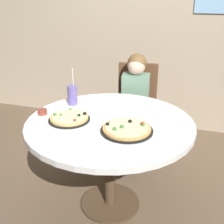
{
  "coord_description": "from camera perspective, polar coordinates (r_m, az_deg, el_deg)",
  "views": [
    {
      "loc": [
        0.59,
        -1.76,
        1.61
      ],
      "look_at": [
        0.0,
        0.05,
        0.8
      ],
      "focal_mm": 45.38,
      "sensor_mm": 36.0,
      "label": 1
    }
  ],
  "objects": [
    {
      "name": "pizza_veggie",
      "position": [
        1.89,
        2.98,
        -3.45
      ],
      "size": [
        0.35,
        0.35,
        0.05
      ],
      "color": "black",
      "rests_on": "dining_table"
    },
    {
      "name": "ground_plane",
      "position": [
        2.46,
        -0.38,
        -17.88
      ],
      "size": [
        8.0,
        8.0,
        0.0
      ],
      "primitive_type": "plane",
      "color": "brown"
    },
    {
      "name": "soda_cup",
      "position": [
        2.35,
        -7.97,
        3.44
      ],
      "size": [
        0.08,
        0.08,
        0.31
      ],
      "color": "#6659A5",
      "rests_on": "dining_table"
    },
    {
      "name": "wall_with_window",
      "position": [
        3.52,
        8.95,
        20.18
      ],
      "size": [
        5.2,
        0.14,
        2.9
      ],
      "color": "tan",
      "rests_on": "ground_plane"
    },
    {
      "name": "pizza_cheese",
      "position": [
        2.08,
        -8.59,
        -1.21
      ],
      "size": [
        0.3,
        0.3,
        0.05
      ],
      "color": "black",
      "rests_on": "dining_table"
    },
    {
      "name": "dining_table",
      "position": [
        2.09,
        -0.43,
        -4.23
      ],
      "size": [
        1.22,
        1.22,
        0.75
      ],
      "color": "white",
      "rests_on": "ground_plane"
    },
    {
      "name": "diner_child",
      "position": [
        2.79,
        4.47,
        -0.88
      ],
      "size": [
        0.3,
        0.43,
        1.08
      ],
      "color": "#3F4766",
      "rests_on": "ground_plane"
    },
    {
      "name": "chair_wooden",
      "position": [
        2.94,
        4.92,
        1.36
      ],
      "size": [
        0.45,
        0.45,
        0.95
      ],
      "color": "brown",
      "rests_on": "ground_plane"
    },
    {
      "name": "sauce_bowl",
      "position": [
        2.22,
        -13.85,
        0.04
      ],
      "size": [
        0.07,
        0.07,
        0.04
      ],
      "primitive_type": "cylinder",
      "color": "brown",
      "rests_on": "dining_table"
    },
    {
      "name": "plate_small",
      "position": [
        2.39,
        -3.46,
        2.02
      ],
      "size": [
        0.18,
        0.18,
        0.01
      ],
      "primitive_type": "cylinder",
      "color": "white",
      "rests_on": "dining_table"
    }
  ]
}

